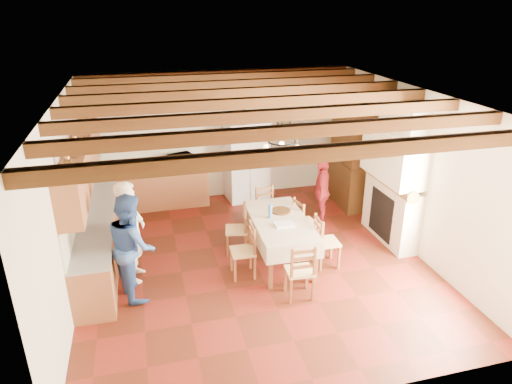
% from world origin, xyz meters
% --- Properties ---
extents(floor, '(6.00, 6.50, 0.02)m').
position_xyz_m(floor, '(0.00, 0.00, -0.01)').
color(floor, '#4B1B0E').
rests_on(floor, ground).
extents(ceiling, '(6.00, 6.50, 0.02)m').
position_xyz_m(ceiling, '(0.00, 0.00, 3.01)').
color(ceiling, white).
rests_on(ceiling, ground).
extents(wall_back, '(6.00, 0.02, 3.00)m').
position_xyz_m(wall_back, '(0.00, 3.26, 1.50)').
color(wall_back, beige).
rests_on(wall_back, ground).
extents(wall_front, '(6.00, 0.02, 3.00)m').
position_xyz_m(wall_front, '(0.00, -3.26, 1.50)').
color(wall_front, beige).
rests_on(wall_front, ground).
extents(wall_left, '(0.02, 6.50, 3.00)m').
position_xyz_m(wall_left, '(-3.01, 0.00, 1.50)').
color(wall_left, beige).
rests_on(wall_left, ground).
extents(wall_right, '(0.02, 6.50, 3.00)m').
position_xyz_m(wall_right, '(3.01, 0.00, 1.50)').
color(wall_right, beige).
rests_on(wall_right, ground).
extents(ceiling_beams, '(6.00, 6.30, 0.16)m').
position_xyz_m(ceiling_beams, '(0.00, 0.00, 2.91)').
color(ceiling_beams, '#3A1C0D').
rests_on(ceiling_beams, ground).
extents(lower_cabinets_left, '(0.60, 4.30, 0.86)m').
position_xyz_m(lower_cabinets_left, '(-2.70, 1.05, 0.43)').
color(lower_cabinets_left, brown).
rests_on(lower_cabinets_left, ground).
extents(lower_cabinets_back, '(2.30, 0.60, 0.86)m').
position_xyz_m(lower_cabinets_back, '(-1.55, 2.95, 0.43)').
color(lower_cabinets_back, brown).
rests_on(lower_cabinets_back, ground).
extents(countertop_left, '(0.62, 4.30, 0.04)m').
position_xyz_m(countertop_left, '(-2.70, 1.05, 0.88)').
color(countertop_left, gray).
rests_on(countertop_left, lower_cabinets_left).
extents(countertop_back, '(2.34, 0.62, 0.04)m').
position_xyz_m(countertop_back, '(-1.55, 2.95, 0.88)').
color(countertop_back, gray).
rests_on(countertop_back, lower_cabinets_back).
extents(backsplash_left, '(0.03, 4.30, 0.60)m').
position_xyz_m(backsplash_left, '(-2.98, 1.05, 1.20)').
color(backsplash_left, beige).
rests_on(backsplash_left, ground).
extents(backsplash_back, '(2.30, 0.03, 0.60)m').
position_xyz_m(backsplash_back, '(-1.55, 3.23, 1.20)').
color(backsplash_back, beige).
rests_on(backsplash_back, ground).
extents(upper_cabinets, '(0.35, 4.20, 0.70)m').
position_xyz_m(upper_cabinets, '(-2.83, 1.05, 1.85)').
color(upper_cabinets, brown).
rests_on(upper_cabinets, ground).
extents(fireplace, '(0.56, 1.60, 2.80)m').
position_xyz_m(fireplace, '(2.72, 0.20, 1.40)').
color(fireplace, beige).
rests_on(fireplace, ground).
extents(wall_picture, '(0.34, 0.03, 0.42)m').
position_xyz_m(wall_picture, '(1.55, 3.23, 1.85)').
color(wall_picture, '#312114').
rests_on(wall_picture, ground).
extents(refrigerator, '(1.01, 0.86, 1.90)m').
position_xyz_m(refrigerator, '(0.55, 2.95, 0.95)').
color(refrigerator, silver).
rests_on(refrigerator, floor).
extents(hutch, '(0.58, 1.32, 2.38)m').
position_xyz_m(hutch, '(2.75, 1.99, 1.19)').
color(hutch, '#3A210F').
rests_on(hutch, floor).
extents(dining_table, '(1.01, 1.90, 0.82)m').
position_xyz_m(dining_table, '(0.45, -0.03, 0.74)').
color(dining_table, beige).
rests_on(dining_table, floor).
extents(chandelier, '(0.47, 0.47, 0.03)m').
position_xyz_m(chandelier, '(0.45, -0.03, 2.25)').
color(chandelier, black).
rests_on(chandelier, ground).
extents(chair_left_near, '(0.41, 0.43, 0.96)m').
position_xyz_m(chair_left_near, '(-0.30, -0.35, 0.48)').
color(chair_left_near, brown).
rests_on(chair_left_near, floor).
extents(chair_left_far, '(0.48, 0.49, 0.96)m').
position_xyz_m(chair_left_far, '(-0.24, 0.46, 0.48)').
color(chair_left_far, brown).
rests_on(chair_left_far, floor).
extents(chair_right_near, '(0.41, 0.43, 0.96)m').
position_xyz_m(chair_right_near, '(1.21, -0.40, 0.48)').
color(chair_right_near, brown).
rests_on(chair_right_near, floor).
extents(chair_right_far, '(0.47, 0.48, 0.96)m').
position_xyz_m(chair_right_far, '(1.11, 0.40, 0.48)').
color(chair_right_far, brown).
rests_on(chair_right_far, floor).
extents(chair_end_near, '(0.44, 0.43, 0.96)m').
position_xyz_m(chair_end_near, '(0.43, -1.17, 0.48)').
color(chair_end_near, brown).
rests_on(chair_end_near, floor).
extents(chair_end_far, '(0.50, 0.48, 0.96)m').
position_xyz_m(chair_end_far, '(0.56, 1.06, 0.48)').
color(chair_end_far, brown).
rests_on(chair_end_far, floor).
extents(person_man, '(0.51, 0.70, 1.77)m').
position_xyz_m(person_man, '(-2.09, 0.03, 0.89)').
color(person_man, white).
rests_on(person_man, floor).
extents(person_woman_blue, '(0.85, 0.98, 1.73)m').
position_xyz_m(person_woman_blue, '(-2.09, -0.43, 0.87)').
color(person_woman_blue, '#305397').
rests_on(person_woman_blue, floor).
extents(person_woman_red, '(0.67, 0.91, 1.43)m').
position_xyz_m(person_woman_red, '(1.77, 1.24, 0.71)').
color(person_woman_red, red).
rests_on(person_woman_red, floor).
extents(microwave, '(0.64, 0.54, 0.30)m').
position_xyz_m(microwave, '(-0.98, 2.95, 1.05)').
color(microwave, silver).
rests_on(microwave, countertop_back).
extents(fridge_vase, '(0.34, 0.34, 0.30)m').
position_xyz_m(fridge_vase, '(0.51, 2.95, 2.05)').
color(fridge_vase, '#3A210F').
rests_on(fridge_vase, refrigerator).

